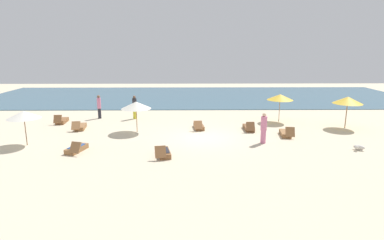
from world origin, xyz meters
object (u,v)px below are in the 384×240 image
Objects in this scene: lounger_4 at (62,121)px; lounger_5 at (77,149)px; lounger_2 at (164,153)px; person_0 at (99,106)px; lounger_1 at (199,126)px; umbrella_2 at (280,97)px; person_2 at (264,128)px; lounger_6 at (249,128)px; lounger_0 at (80,127)px; person_1 at (135,107)px; lounger_3 at (286,133)px; umbrella_1 at (348,100)px; umbrella_0 at (136,105)px; dog at (359,147)px; umbrella_3 at (24,115)px.

lounger_4 reaches higher than lounger_5.
lounger_2 is 0.91× the size of person_0.
umbrella_2 is at bearing 18.54° from lounger_1.
lounger_6 is at bearing 95.79° from person_2.
lounger_1 is 1.00× the size of lounger_2.
person_1 is (3.36, 3.30, 0.79)m from lounger_0.
lounger_3 is at bearing -34.87° from lounger_6.
umbrella_1 reaches higher than umbrella_2.
umbrella_1 is 5.66m from lounger_3.
person_1 is (-2.99, 9.06, 0.79)m from lounger_2.
person_1 is at bearing 108.28° from lounger_2.
person_1 is at bearing -3.32° from person_0.
umbrella_0 is at bearing 57.02° from lounger_5.
lounger_2 is at bearing -136.42° from lounger_6.
lounger_5 is (-2.74, -4.22, -1.69)m from umbrella_0.
umbrella_2 is at bearing 110.31° from dog.
lounger_0 is at bearing 61.98° from umbrella_3.
lounger_6 is 2.55× the size of dog.
lounger_4 is 2.58× the size of dog.
lounger_3 reaches higher than lounger_5.
lounger_5 is 8.56m from person_1.
lounger_4 is (-6.19, 2.69, -1.69)m from umbrella_0.
dog is at bearing -42.36° from lounger_3.
person_0 is at bearing 82.49° from lounger_0.
lounger_1 is at bearing 70.08° from lounger_2.
lounger_4 is at bearing 160.56° from dog.
lounger_2 is 1.03× the size of lounger_4.
dog is at bearing -69.69° from umbrella_2.
lounger_3 is (-4.93, -2.08, -1.85)m from umbrella_1.
person_2 is at bearing -140.14° from lounger_3.
person_1 reaches higher than lounger_2.
umbrella_0 is 14.90m from umbrella_1.
umbrella_1 is 21.35m from umbrella_3.
lounger_0 is 2.70× the size of dog.
umbrella_0 is 1.22× the size of lounger_2.
lounger_2 is at bearing -158.95° from person_2.
lounger_1 is at bearing -33.03° from person_1.
lounger_5 is 11.47m from lounger_6.
lounger_4 is (-8.40, 7.68, -0.01)m from lounger_2.
umbrella_0 is 1.22× the size of lounger_1.
umbrella_1 is 21.23m from lounger_4.
lounger_3 is (5.66, -1.95, 0.00)m from lounger_1.
umbrella_0 is at bearing -23.45° from lounger_4.
lounger_3 is 0.89× the size of person_0.
dog is at bearing -15.86° from lounger_0.
lounger_1 is 10.21m from dog.
lounger_3 is at bearing 26.21° from lounger_2.
umbrella_2 is 1.04× the size of umbrella_3.
lounger_4 reaches higher than lounger_2.
lounger_6 is at bearing 145.13° from lounger_3.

